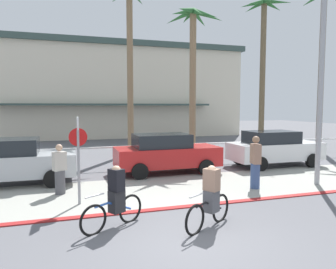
# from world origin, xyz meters

# --- Properties ---
(ground_plane) EXTENTS (80.00, 80.00, 0.00)m
(ground_plane) POSITION_xyz_m (0.00, 10.00, 0.00)
(ground_plane) COLOR #5B5B60
(sidewalk_strip) EXTENTS (44.00, 4.00, 0.02)m
(sidewalk_strip) POSITION_xyz_m (0.00, 4.20, 0.01)
(sidewalk_strip) COLOR #9E9E93
(sidewalk_strip) RESTS_ON ground
(curb_paint) EXTENTS (44.00, 0.24, 0.03)m
(curb_paint) POSITION_xyz_m (0.00, 2.20, 0.01)
(curb_paint) COLOR maroon
(curb_paint) RESTS_ON ground
(building_backdrop) EXTENTS (26.06, 10.24, 8.62)m
(building_backdrop) POSITION_xyz_m (1.22, 26.41, 4.33)
(building_backdrop) COLOR beige
(building_backdrop) RESTS_ON ground
(rail_fence) EXTENTS (26.58, 0.08, 1.04)m
(rail_fence) POSITION_xyz_m (-0.00, 8.50, 0.84)
(rail_fence) COLOR white
(rail_fence) RESTS_ON ground
(stop_sign_bike_lane) EXTENTS (0.52, 0.56, 2.56)m
(stop_sign_bike_lane) POSITION_xyz_m (-2.16, 3.35, 1.68)
(stop_sign_bike_lane) COLOR gray
(stop_sign_bike_lane) RESTS_ON ground
(streetlight_curb) EXTENTS (0.24, 2.54, 7.50)m
(streetlight_curb) POSITION_xyz_m (6.24, 2.98, 4.28)
(streetlight_curb) COLOR #9EA0A5
(streetlight_curb) RESTS_ON ground
(palm_tree_0) EXTENTS (2.91, 3.12, 9.78)m
(palm_tree_0) POSITION_xyz_m (1.25, 12.94, 7.21)
(palm_tree_0) COLOR #846B4C
(palm_tree_0) RESTS_ON ground
(palm_tree_1) EXTENTS (3.23, 3.02, 8.15)m
(palm_tree_1) POSITION_xyz_m (4.29, 10.50, 6.13)
(palm_tree_1) COLOR #846B4C
(palm_tree_1) RESTS_ON ground
(palm_tree_2) EXTENTS (3.01, 3.40, 9.71)m
(palm_tree_2) POSITION_xyz_m (9.84, 12.22, 6.99)
(palm_tree_2) COLOR brown
(palm_tree_2) RESTS_ON ground
(palm_tree_3) EXTENTS (3.13, 3.23, 10.07)m
(palm_tree_3) POSITION_xyz_m (13.08, 10.61, 7.19)
(palm_tree_3) COLOR brown
(palm_tree_3) RESTS_ON ground
(car_silver_1) EXTENTS (4.40, 2.02, 1.69)m
(car_silver_1) POSITION_xyz_m (-4.41, 6.53, 0.87)
(car_silver_1) COLOR #B2B7BC
(car_silver_1) RESTS_ON ground
(car_red_2) EXTENTS (4.40, 2.02, 1.69)m
(car_red_2) POSITION_xyz_m (1.57, 6.83, 0.87)
(car_red_2) COLOR red
(car_red_2) RESTS_ON ground
(car_white_3) EXTENTS (4.40, 2.02, 1.69)m
(car_white_3) POSITION_xyz_m (6.99, 6.83, 0.87)
(car_white_3) COLOR white
(car_white_3) RESTS_ON ground
(cyclist_blue_0) EXTENTS (1.60, 0.97, 1.50)m
(cyclist_blue_0) POSITION_xyz_m (-1.42, 1.29, 0.69)
(cyclist_blue_0) COLOR black
(cyclist_blue_0) RESTS_ON ground
(cyclist_black_1) EXTENTS (1.57, 1.02, 1.50)m
(cyclist_black_1) POSITION_xyz_m (0.73, 0.63, 0.69)
(cyclist_black_1) COLOR black
(cyclist_black_1) RESTS_ON ground
(pedestrian_0) EXTENTS (0.37, 0.44, 1.84)m
(pedestrian_0) POSITION_xyz_m (3.74, 3.38, 0.86)
(pedestrian_0) COLOR #384C7A
(pedestrian_0) RESTS_ON ground
(pedestrian_1) EXTENTS (0.47, 0.42, 1.65)m
(pedestrian_1) POSITION_xyz_m (-2.70, 4.69, 0.76)
(pedestrian_1) COLOR #4C4C51
(pedestrian_1) RESTS_ON ground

